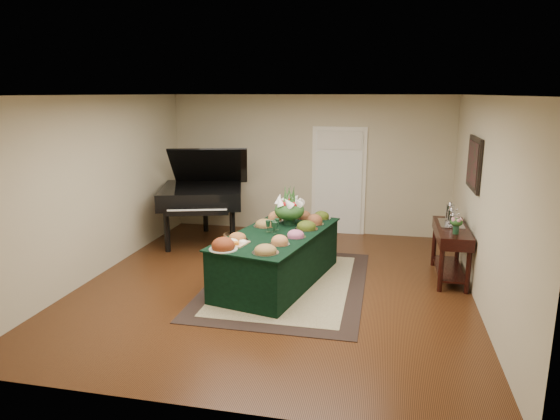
% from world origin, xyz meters
% --- Properties ---
extents(ground, '(6.00, 6.00, 0.00)m').
position_xyz_m(ground, '(0.00, 0.00, 0.00)').
color(ground, black).
rests_on(ground, ground).
extents(area_rug, '(2.25, 3.16, 0.01)m').
position_xyz_m(area_rug, '(0.15, 0.07, 0.01)').
color(area_rug, black).
rests_on(area_rug, ground).
extents(kitchen_doorway, '(1.05, 0.07, 2.10)m').
position_xyz_m(kitchen_doorway, '(0.60, 2.97, 1.02)').
color(kitchen_doorway, white).
rests_on(kitchen_doorway, ground).
extents(buffet_table, '(1.60, 2.55, 0.76)m').
position_xyz_m(buffet_table, '(0.01, 0.09, 0.39)').
color(buffet_table, black).
rests_on(buffet_table, ground).
extents(food_platters, '(1.36, 2.32, 0.12)m').
position_xyz_m(food_platters, '(0.04, 0.13, 0.81)').
color(food_platters, '#BABAC3').
rests_on(food_platters, buffet_table).
extents(cutting_board, '(0.36, 0.36, 0.10)m').
position_xyz_m(cutting_board, '(-0.42, -0.56, 0.80)').
color(cutting_board, tan).
rests_on(cutting_board, buffet_table).
extents(green_goblets, '(0.19, 0.27, 0.18)m').
position_xyz_m(green_goblets, '(-0.05, 0.09, 0.85)').
color(green_goblets, '#153420').
rests_on(green_goblets, buffet_table).
extents(floral_centerpiece, '(0.48, 0.48, 0.48)m').
position_xyz_m(floral_centerpiece, '(0.09, 0.58, 1.04)').
color(floral_centerpiece, '#153420').
rests_on(floral_centerpiece, buffet_table).
extents(grand_piano, '(1.85, 2.05, 1.79)m').
position_xyz_m(grand_piano, '(-1.81, 1.86, 0.90)').
color(grand_piano, black).
rests_on(grand_piano, ground).
extents(wicker_basket, '(0.46, 0.46, 0.29)m').
position_xyz_m(wicker_basket, '(-1.05, 1.48, 0.14)').
color(wicker_basket, '#98663D').
rests_on(wicker_basket, ground).
extents(mahogany_sideboard, '(0.45, 1.32, 0.80)m').
position_xyz_m(mahogany_sideboard, '(2.49, 0.79, 0.62)').
color(mahogany_sideboard, black).
rests_on(mahogany_sideboard, ground).
extents(tea_service, '(0.34, 0.58, 0.30)m').
position_xyz_m(tea_service, '(2.50, 1.00, 0.92)').
color(tea_service, '#BABAC3').
rests_on(tea_service, mahogany_sideboard).
extents(pink_bouquet, '(0.19, 0.19, 0.24)m').
position_xyz_m(pink_bouquet, '(2.49, 0.42, 0.96)').
color(pink_bouquet, '#153420').
rests_on(pink_bouquet, mahogany_sideboard).
extents(wall_painting, '(0.05, 0.95, 0.75)m').
position_xyz_m(wall_painting, '(2.72, 0.79, 1.75)').
color(wall_painting, black).
rests_on(wall_painting, ground).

